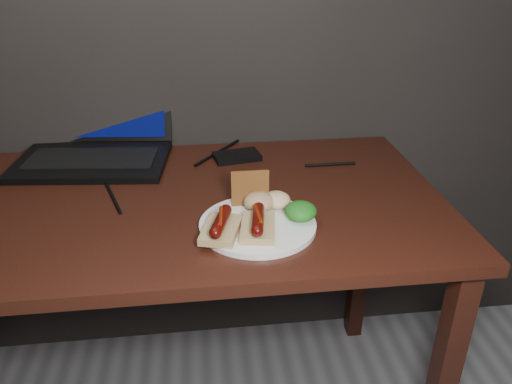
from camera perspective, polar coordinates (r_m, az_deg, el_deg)
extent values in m
cube|color=#38150E|center=(1.22, -11.80, -1.56)|extent=(1.40, 0.70, 0.03)
cube|color=#38150E|center=(1.75, 11.98, -6.51)|extent=(0.05, 0.05, 0.72)
cube|color=black|center=(1.45, -18.18, 3.35)|extent=(0.43, 0.30, 0.02)
cube|color=black|center=(1.44, -18.24, 3.73)|extent=(0.36, 0.18, 0.00)
cube|color=black|center=(1.56, -17.17, 9.96)|extent=(0.41, 0.13, 0.23)
cube|color=#0B0858|center=(1.56, -17.17, 9.96)|extent=(0.37, 0.11, 0.20)
cube|color=black|center=(1.41, -2.19, 4.09)|extent=(0.14, 0.10, 0.02)
cylinder|color=black|center=(1.24, -16.07, -0.50)|extent=(0.07, 0.17, 0.01)
cylinder|color=black|center=(1.45, -4.40, 4.53)|extent=(0.14, 0.18, 0.01)
cylinder|color=black|center=(1.39, 8.48, 3.15)|extent=(0.14, 0.01, 0.01)
cylinder|color=white|center=(1.08, 0.19, -3.76)|extent=(0.26, 0.26, 0.01)
cube|color=tan|center=(1.03, -4.00, -4.31)|extent=(0.10, 0.13, 0.02)
cylinder|color=#510605|center=(1.02, -4.04, -3.33)|extent=(0.05, 0.10, 0.02)
sphere|color=#510605|center=(0.98, -4.68, -4.70)|extent=(0.03, 0.02, 0.02)
sphere|color=#510605|center=(1.06, -3.45, -2.06)|extent=(0.03, 0.02, 0.02)
cylinder|color=#691705|center=(1.02, -4.06, -2.72)|extent=(0.01, 0.07, 0.01)
cube|color=tan|center=(1.04, 0.22, -4.08)|extent=(0.09, 0.12, 0.02)
cylinder|color=#510605|center=(1.03, 0.23, -3.10)|extent=(0.04, 0.10, 0.02)
sphere|color=#510605|center=(0.99, 0.14, -4.48)|extent=(0.03, 0.02, 0.02)
sphere|color=#510605|center=(1.07, 0.31, -1.83)|extent=(0.03, 0.02, 0.02)
cylinder|color=#691705|center=(1.02, 0.23, -2.50)|extent=(0.01, 0.07, 0.01)
cube|color=brown|center=(1.12, -0.68, 0.43)|extent=(0.09, 0.01, 0.08)
ellipsoid|color=#184E0F|center=(1.08, 5.14, -2.19)|extent=(0.07, 0.07, 0.04)
ellipsoid|color=maroon|center=(1.11, 0.41, -1.10)|extent=(0.07, 0.07, 0.04)
ellipsoid|color=beige|center=(1.13, 2.34, -0.91)|extent=(0.06, 0.06, 0.04)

